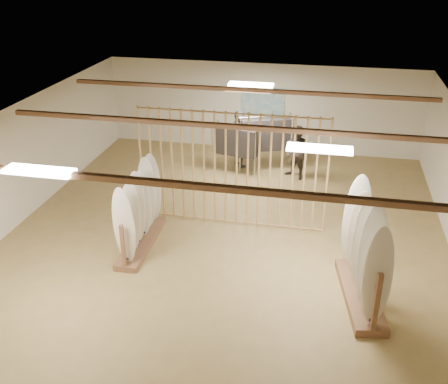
% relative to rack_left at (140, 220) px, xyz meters
% --- Properties ---
extents(floor, '(12.00, 12.00, 0.00)m').
position_rel_rack_left_xyz_m(floor, '(1.77, 0.62, -0.63)').
color(floor, '#A0854D').
rests_on(floor, ground).
extents(ceiling, '(12.00, 12.00, 0.00)m').
position_rel_rack_left_xyz_m(ceiling, '(1.77, 0.62, 2.17)').
color(ceiling, gray).
rests_on(ceiling, ground).
extents(wall_back, '(12.00, 0.00, 12.00)m').
position_rel_rack_left_xyz_m(wall_back, '(1.77, 6.62, 0.77)').
color(wall_back, silver).
rests_on(wall_back, ground).
extents(wall_left, '(0.00, 12.00, 12.00)m').
position_rel_rack_left_xyz_m(wall_left, '(-3.23, 0.62, 0.77)').
color(wall_left, silver).
rests_on(wall_left, ground).
extents(ceiling_slats, '(9.50, 6.12, 0.10)m').
position_rel_rack_left_xyz_m(ceiling_slats, '(1.77, 0.62, 2.09)').
color(ceiling_slats, brown).
rests_on(ceiling_slats, ground).
extents(light_panels, '(1.20, 0.35, 0.06)m').
position_rel_rack_left_xyz_m(light_panels, '(1.77, 0.62, 2.11)').
color(light_panels, white).
rests_on(light_panels, ground).
extents(bamboo_partition, '(4.45, 0.05, 2.78)m').
position_rel_rack_left_xyz_m(bamboo_partition, '(1.77, 1.42, 0.77)').
color(bamboo_partition, tan).
rests_on(bamboo_partition, ground).
extents(poster, '(1.40, 0.03, 0.90)m').
position_rel_rack_left_xyz_m(poster, '(1.77, 6.60, 0.97)').
color(poster, teal).
rests_on(poster, ground).
extents(rack_left, '(0.57, 2.28, 1.83)m').
position_rel_rack_left_xyz_m(rack_left, '(0.00, 0.00, 0.00)').
color(rack_left, brown).
rests_on(rack_left, floor).
extents(rack_right, '(0.97, 2.32, 2.15)m').
position_rel_rack_left_xyz_m(rack_right, '(4.75, -1.01, 0.11)').
color(rack_right, brown).
rests_on(rack_right, floor).
extents(clothing_rack_a, '(1.33, 0.63, 1.46)m').
position_rel_rack_left_xyz_m(clothing_rack_a, '(1.30, 4.54, 0.32)').
color(clothing_rack_a, silver).
rests_on(clothing_rack_a, floor).
extents(clothing_rack_b, '(1.49, 0.84, 1.67)m').
position_rel_rack_left_xyz_m(clothing_rack_b, '(2.09, 4.97, 0.46)').
color(clothing_rack_b, silver).
rests_on(clothing_rack_b, floor).
extents(shopper_a, '(0.86, 0.84, 1.97)m').
position_rel_rack_left_xyz_m(shopper_a, '(1.33, 5.03, 0.36)').
color(shopper_a, '#282A31').
rests_on(shopper_a, floor).
extents(shopper_b, '(1.08, 1.03, 1.77)m').
position_rel_rack_left_xyz_m(shopper_b, '(3.08, 4.44, 0.26)').
color(shopper_b, '#342C28').
rests_on(shopper_b, floor).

